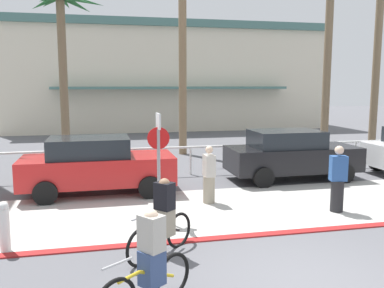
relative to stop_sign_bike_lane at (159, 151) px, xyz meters
The scene contains 17 objects.
ground_plane 6.81m from the stop_sign_bike_lane, 73.90° to the left, with size 80.00×80.00×0.00m, color #5B5B60.
sidewalk_strip 2.53m from the stop_sign_bike_lane, 16.42° to the left, with size 44.00×4.00×0.02m, color beige.
curb_paint 2.87m from the stop_sign_bike_lane, 38.60° to the right, with size 44.00×0.24×0.03m, color maroon.
building_backdrop 24.40m from the stop_sign_bike_lane, 81.62° to the left, with size 22.80×12.83×7.50m.
rail_fence 5.24m from the stop_sign_bike_lane, 69.29° to the left, with size 26.62×0.08×1.04m.
stop_sign_bike_lane is the anchor object (origin of this frame).
bollard_2 3.60m from the stop_sign_bike_lane, 158.89° to the right, with size 0.20×0.20×1.00m.
palm_tree_3 10.68m from the stop_sign_bike_lane, 106.12° to the left, with size 3.69×3.48×7.11m.
palm_tree_4 10.78m from the stop_sign_bike_lane, 75.28° to the left, with size 3.58×3.28×8.99m.
palm_tree_5 13.31m from the stop_sign_bike_lane, 42.75° to the left, with size 3.39×2.99×8.73m.
palm_tree_6 15.37m from the stop_sign_bike_lane, 35.68° to the left, with size 3.45×3.12×9.34m.
car_red_1 3.29m from the stop_sign_bike_lane, 117.08° to the left, with size 4.40×2.02×1.69m.
car_black_2 6.04m from the stop_sign_bike_lane, 33.75° to the left, with size 4.40×2.02×1.69m.
cyclist_yellow_0 4.09m from the stop_sign_bike_lane, 100.10° to the right, with size 1.50×1.13×1.50m.
cyclist_black_1 2.22m from the stop_sign_bike_lane, 95.94° to the right, with size 1.42×1.23×1.50m.
pedestrian_0 4.59m from the stop_sign_bike_lane, ahead, with size 0.45×0.38×1.70m.
pedestrian_1 2.13m from the stop_sign_bike_lane, 36.67° to the left, with size 0.33×0.41×1.59m.
Camera 1 is at (-3.16, -5.89, 3.21)m, focal length 39.08 mm.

